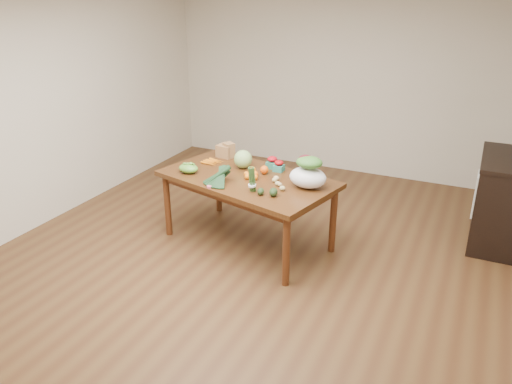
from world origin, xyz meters
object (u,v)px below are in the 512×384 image
at_px(asparagus_bundle, 252,179).
at_px(salad_bag, 308,174).
at_px(paper_bag, 225,150).
at_px(cabbage, 243,159).
at_px(cabinet, 501,200).
at_px(mandarin_cluster, 251,174).
at_px(kale_bunch, 216,177).
at_px(dining_table, 248,210).

distance_m(asparagus_bundle, salad_bag, 0.54).
height_order(asparagus_bundle, salad_bag, salad_bag).
relative_size(paper_bag, cabbage, 1.23).
bearing_deg(cabinet, mandarin_cluster, -153.34).
relative_size(asparagus_bundle, salad_bag, 0.69).
bearing_deg(kale_bunch, dining_table, 74.09).
bearing_deg(cabinet, kale_bunch, -149.98).
bearing_deg(dining_table, asparagus_bundle, -43.10).
height_order(mandarin_cluster, salad_bag, salad_bag).
height_order(mandarin_cluster, asparagus_bundle, asparagus_bundle).
height_order(paper_bag, kale_bunch, paper_bag).
distance_m(dining_table, cabbage, 0.55).
xyz_separation_m(dining_table, mandarin_cluster, (0.05, -0.00, 0.42)).
distance_m(paper_bag, mandarin_cluster, 0.72).
xyz_separation_m(cabbage, asparagus_bundle, (0.37, -0.55, 0.03)).
bearing_deg(cabinet, cabbage, -159.65).
distance_m(dining_table, asparagus_bundle, 0.63).
xyz_separation_m(paper_bag, salad_bag, (1.15, -0.45, 0.06)).
relative_size(paper_bag, kale_bunch, 0.59).
xyz_separation_m(dining_table, cabbage, (-0.16, 0.22, 0.47)).
xyz_separation_m(paper_bag, asparagus_bundle, (0.71, -0.78, 0.04)).
distance_m(paper_bag, cabbage, 0.41).
xyz_separation_m(cabinet, paper_bag, (-2.88, -0.71, 0.36)).
bearing_deg(dining_table, cabinet, 40.01).
bearing_deg(salad_bag, dining_table, -179.99).
relative_size(cabinet, kale_bunch, 2.55).
bearing_deg(salad_bag, kale_bunch, -159.14).
distance_m(paper_bag, asparagus_bundle, 1.05).
bearing_deg(cabbage, paper_bag, 145.96).
height_order(paper_bag, cabbage, cabbage).
bearing_deg(mandarin_cluster, cabbage, 132.39).
relative_size(cabinet, salad_bag, 2.81).
height_order(dining_table, cabbage, cabbage).
bearing_deg(kale_bunch, salad_bag, 34.79).
bearing_deg(salad_bag, paper_bag, 158.39).
height_order(cabinet, cabbage, cabbage).
xyz_separation_m(paper_bag, mandarin_cluster, (0.55, -0.46, -0.04)).
xyz_separation_m(cabinet, asparagus_bundle, (-2.17, -1.49, 0.40)).
relative_size(dining_table, cabbage, 9.04).
relative_size(mandarin_cluster, salad_bag, 0.50).
xyz_separation_m(dining_table, paper_bag, (-0.50, 0.45, 0.46)).
distance_m(paper_bag, kale_bunch, 0.83).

